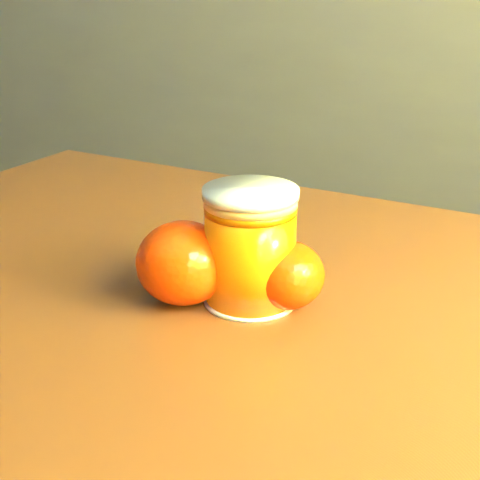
% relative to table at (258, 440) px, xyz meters
% --- Properties ---
extents(kitchen_counter, '(3.15, 0.60, 0.90)m').
position_rel_table_xyz_m(kitchen_counter, '(-0.93, 1.20, -0.15)').
color(kitchen_counter, '#4A494E').
rests_on(kitchen_counter, ground).
extents(table, '(0.97, 0.72, 0.69)m').
position_rel_table_xyz_m(table, '(0.00, 0.00, 0.00)').
color(table, brown).
rests_on(table, ground).
extents(juice_glass, '(0.07, 0.07, 0.09)m').
position_rel_table_xyz_m(juice_glass, '(-0.03, 0.05, 0.13)').
color(juice_glass, '#E45C04').
rests_on(juice_glass, table).
extents(orange_front, '(0.09, 0.09, 0.06)m').
position_rel_table_xyz_m(orange_front, '(-0.07, 0.03, 0.12)').
color(orange_front, '#F43604').
rests_on(orange_front, table).
extents(orange_back, '(0.06, 0.06, 0.05)m').
position_rel_table_xyz_m(orange_back, '(0.00, 0.05, 0.11)').
color(orange_back, '#F43604').
rests_on(orange_back, table).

